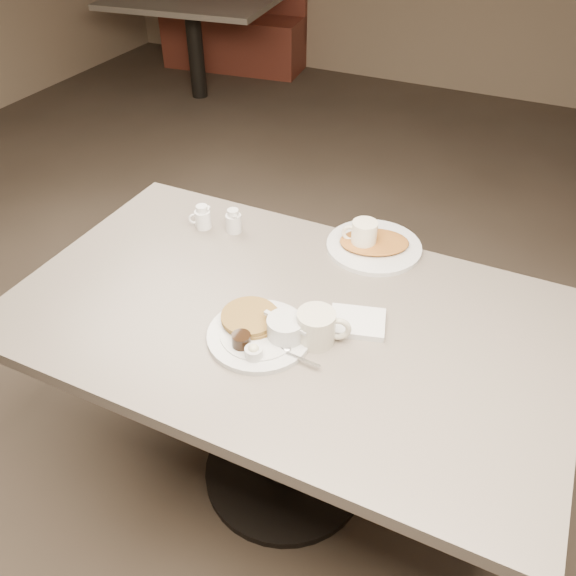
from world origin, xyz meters
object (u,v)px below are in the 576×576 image
at_px(coffee_mug_far, 363,236).
at_px(creamer_right, 234,221).
at_px(creamer_left, 202,218).
at_px(diner_table, 285,356).
at_px(booth_back_left, 232,21).
at_px(main_plate, 263,330).
at_px(coffee_mug_near, 318,327).
at_px(hash_plate, 374,245).

height_order(coffee_mug_far, creamer_right, coffee_mug_far).
distance_m(coffee_mug_far, creamer_left, 0.52).
xyz_separation_m(diner_table, booth_back_left, (-2.29, 3.69, -0.17)).
xyz_separation_m(diner_table, creamer_right, (-0.32, 0.29, 0.21)).
xyz_separation_m(main_plate, coffee_mug_near, (0.13, 0.05, 0.02)).
bearing_deg(coffee_mug_near, hash_plate, 90.18).
bearing_deg(coffee_mug_far, main_plate, -101.72).
xyz_separation_m(coffee_mug_far, booth_back_left, (-2.38, 3.32, -0.39)).
bearing_deg(diner_table, main_plate, -95.18).
height_order(creamer_right, booth_back_left, booth_back_left).
bearing_deg(coffee_mug_near, main_plate, -160.30).
height_order(main_plate, hash_plate, main_plate).
distance_m(creamer_right, booth_back_left, 3.94).
bearing_deg(creamer_right, hash_plate, 12.61).
bearing_deg(main_plate, diner_table, 84.82).
relative_size(main_plate, creamer_left, 4.35).
xyz_separation_m(diner_table, main_plate, (-0.01, -0.11, 0.19)).
distance_m(main_plate, coffee_mug_near, 0.14).
height_order(hash_plate, booth_back_left, booth_back_left).
distance_m(coffee_mug_far, creamer_right, 0.42).
height_order(diner_table, main_plate, main_plate).
height_order(diner_table, booth_back_left, booth_back_left).
xyz_separation_m(coffee_mug_far, creamer_left, (-0.51, -0.10, -0.01)).
distance_m(main_plate, booth_back_left, 4.44).
distance_m(diner_table, coffee_mug_far, 0.44).
relative_size(main_plate, booth_back_left, 0.22).
bearing_deg(diner_table, creamer_left, 147.81).
height_order(coffee_mug_far, creamer_left, coffee_mug_far).
relative_size(coffee_mug_near, hash_plate, 0.38).
distance_m(coffee_mug_near, coffee_mug_far, 0.43).
relative_size(creamer_right, hash_plate, 0.20).
distance_m(main_plate, creamer_right, 0.51).
height_order(creamer_left, creamer_right, same).
relative_size(diner_table, coffee_mug_far, 13.24).
distance_m(creamer_left, booth_back_left, 3.91).
relative_size(hash_plate, booth_back_left, 0.24).
xyz_separation_m(coffee_mug_near, booth_back_left, (-2.41, 3.75, -0.39)).
bearing_deg(diner_table, coffee_mug_near, -27.14).
relative_size(diner_table, booth_back_left, 0.93).
bearing_deg(coffee_mug_far, creamer_left, -168.90).
xyz_separation_m(diner_table, hash_plate, (0.12, 0.39, 0.18)).
bearing_deg(coffee_mug_near, creamer_right, 141.50).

